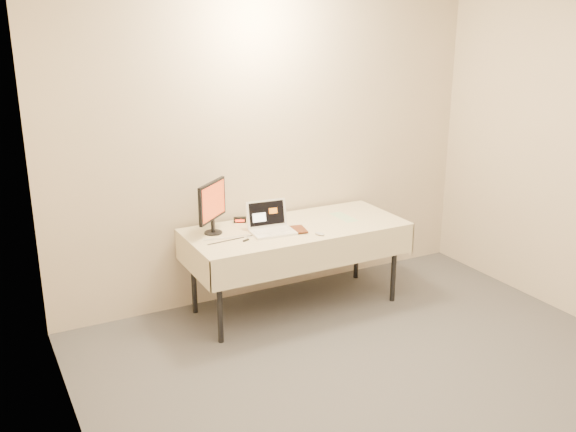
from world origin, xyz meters
name	(u,v)px	position (x,y,z in m)	size (l,w,h in m)	color
back_wall	(272,145)	(0.00, 2.50, 1.35)	(4.00, 0.10, 2.70)	beige
table	(296,233)	(0.00, 2.05, 0.68)	(1.86, 0.81, 0.74)	black
laptop	(270,224)	(-0.25, 2.03, 0.80)	(0.37, 0.32, 0.24)	white
monitor	(212,204)	(-0.68, 2.20, 0.99)	(0.33, 0.30, 0.43)	black
book	(288,220)	(-0.12, 1.95, 0.84)	(0.15, 0.02, 0.20)	#923F1A
alarm_clock	(240,220)	(-0.37, 2.36, 0.76)	(0.12, 0.08, 0.04)	black
clicker	(320,234)	(0.06, 1.76, 0.75)	(0.04, 0.09, 0.02)	silver
paper_form	(344,217)	(0.49, 2.08, 0.74)	(0.12, 0.30, 0.00)	#B8DFB1
usb_dongle	(246,240)	(-0.52, 1.91, 0.74)	(0.06, 0.02, 0.01)	black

